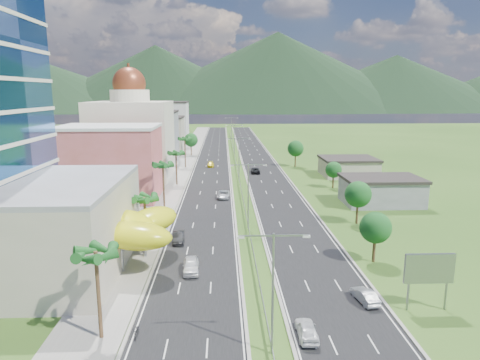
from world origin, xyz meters
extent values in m
plane|color=#2D5119|center=(0.00, 0.00, 0.00)|extent=(500.00, 500.00, 0.00)
cube|color=black|center=(-7.50, 90.00, 0.02)|extent=(11.00, 260.00, 0.04)
cube|color=black|center=(7.50, 90.00, 0.02)|extent=(11.00, 260.00, 0.04)
cube|color=gray|center=(-17.00, 90.00, 0.06)|extent=(7.00, 260.00, 0.12)
cube|color=gray|center=(0.00, 72.00, 0.62)|extent=(0.08, 216.00, 0.28)
cube|color=gray|center=(0.00, 174.00, 0.35)|extent=(0.10, 0.12, 0.70)
cylinder|color=gray|center=(0.00, -25.00, 5.50)|extent=(0.20, 0.20, 11.00)
cube|color=gray|center=(-1.44, -25.00, 10.80)|extent=(2.88, 0.12, 0.12)
cube|color=gray|center=(1.44, -25.00, 10.80)|extent=(2.88, 0.12, 0.12)
cube|color=silver|center=(-2.72, -25.00, 10.70)|extent=(0.60, 0.25, 0.18)
cube|color=silver|center=(2.72, -25.00, 10.70)|extent=(0.60, 0.25, 0.18)
cylinder|color=gray|center=(0.00, 10.00, 5.50)|extent=(0.20, 0.20, 11.00)
cube|color=gray|center=(-1.44, 10.00, 10.80)|extent=(2.88, 0.12, 0.12)
cube|color=gray|center=(1.44, 10.00, 10.80)|extent=(2.88, 0.12, 0.12)
cube|color=silver|center=(-2.72, 10.00, 10.70)|extent=(0.60, 0.25, 0.18)
cube|color=silver|center=(2.72, 10.00, 10.70)|extent=(0.60, 0.25, 0.18)
cylinder|color=gray|center=(0.00, 50.00, 5.50)|extent=(0.20, 0.20, 11.00)
cube|color=gray|center=(-1.44, 50.00, 10.80)|extent=(2.88, 0.12, 0.12)
cube|color=gray|center=(1.44, 50.00, 10.80)|extent=(2.88, 0.12, 0.12)
cube|color=silver|center=(-2.72, 50.00, 10.70)|extent=(0.60, 0.25, 0.18)
cube|color=silver|center=(2.72, 50.00, 10.70)|extent=(0.60, 0.25, 0.18)
cylinder|color=gray|center=(0.00, 95.00, 5.50)|extent=(0.20, 0.20, 11.00)
cube|color=gray|center=(-1.44, 95.00, 10.80)|extent=(2.88, 0.12, 0.12)
cube|color=gray|center=(1.44, 95.00, 10.80)|extent=(2.88, 0.12, 0.12)
cube|color=silver|center=(-2.72, 95.00, 10.70)|extent=(0.60, 0.25, 0.18)
cube|color=silver|center=(2.72, 95.00, 10.70)|extent=(0.60, 0.25, 0.18)
cylinder|color=gray|center=(0.00, 140.00, 5.50)|extent=(0.20, 0.20, 11.00)
cube|color=gray|center=(-1.44, 140.00, 10.80)|extent=(2.88, 0.12, 0.12)
cube|color=gray|center=(1.44, 140.00, 10.80)|extent=(2.88, 0.12, 0.12)
cube|color=silver|center=(-2.72, 140.00, 10.70)|extent=(0.60, 0.25, 0.18)
cube|color=silver|center=(2.72, 140.00, 10.70)|extent=(0.60, 0.25, 0.18)
cube|color=#A49D87|center=(-32.00, -6.00, 5.50)|extent=(30.00, 24.00, 11.00)
cylinder|color=gray|center=(-24.00, -2.00, 2.00)|extent=(0.50, 0.50, 4.00)
cylinder|color=gray|center=(-17.00, -7.00, 2.00)|extent=(0.50, 0.50, 4.00)
cylinder|color=gray|center=(-21.00, -10.00, 2.00)|extent=(0.50, 0.50, 4.00)
cylinder|color=gray|center=(-15.00, -2.00, 2.00)|extent=(0.50, 0.50, 4.00)
cube|color=#BE564E|center=(-28.00, 32.00, 7.50)|extent=(20.00, 15.00, 15.00)
cube|color=beige|center=(-28.00, 55.00, 10.00)|extent=(20.00, 20.00, 20.00)
cylinder|color=beige|center=(-28.00, 55.00, 21.50)|extent=(10.00, 10.00, 3.00)
sphere|color=brown|center=(-28.00, 55.00, 24.50)|extent=(8.40, 8.40, 8.40)
cube|color=gray|center=(-27.00, 80.00, 8.00)|extent=(16.00, 15.00, 16.00)
cube|color=#A49D87|center=(-27.00, 102.00, 6.50)|extent=(16.00, 15.00, 13.00)
cube|color=silver|center=(-27.00, 125.00, 9.00)|extent=(16.00, 15.00, 18.00)
cylinder|color=gray|center=(15.00, -18.00, 1.60)|extent=(0.24, 0.24, 3.20)
cylinder|color=gray|center=(19.00, -18.00, 1.60)|extent=(0.24, 0.24, 3.20)
cube|color=#D85919|center=(17.00, -18.00, 4.60)|extent=(5.20, 0.35, 3.20)
cube|color=gray|center=(28.00, 25.00, 2.50)|extent=(15.00, 10.00, 5.00)
cube|color=#A49D87|center=(30.00, 55.00, 2.20)|extent=(14.00, 12.00, 4.40)
cylinder|color=#47301C|center=(-15.50, -22.00, 4.25)|extent=(0.36, 0.36, 8.50)
cylinder|color=#47301C|center=(-15.50, 2.00, 3.75)|extent=(0.36, 0.36, 7.50)
cylinder|color=#47301C|center=(-15.50, 22.00, 4.50)|extent=(0.36, 0.36, 9.00)
cylinder|color=#47301C|center=(-15.50, 45.00, 4.00)|extent=(0.36, 0.36, 8.00)
cylinder|color=#47301C|center=(-15.50, 70.00, 4.40)|extent=(0.36, 0.36, 8.80)
cylinder|color=#47301C|center=(-15.50, 95.00, 2.45)|extent=(0.40, 0.40, 4.90)
sphere|color=#1A551F|center=(-15.50, 95.00, 5.60)|extent=(4.90, 4.90, 4.90)
cylinder|color=#47301C|center=(16.00, -5.00, 2.10)|extent=(0.40, 0.40, 4.20)
sphere|color=#1A551F|center=(16.00, -5.00, 4.80)|extent=(4.20, 4.20, 4.20)
cylinder|color=#47301C|center=(19.00, 12.00, 2.27)|extent=(0.40, 0.40, 4.55)
sphere|color=#1A551F|center=(19.00, 12.00, 5.20)|extent=(4.55, 4.55, 4.55)
cylinder|color=#47301C|center=(22.00, 40.00, 1.92)|extent=(0.40, 0.40, 3.85)
sphere|color=#1A551F|center=(22.00, 40.00, 4.40)|extent=(3.85, 3.85, 3.85)
cylinder|color=#47301C|center=(18.00, 70.00, 2.45)|extent=(0.40, 0.40, 4.90)
sphere|color=#1A551F|center=(18.00, 70.00, 5.60)|extent=(4.90, 4.90, 4.90)
imported|color=white|center=(-8.27, -7.38, 0.87)|extent=(2.25, 5.00, 1.67)
imported|color=black|center=(-10.96, 3.76, 0.81)|extent=(1.89, 4.76, 1.54)
imported|color=#B8BCC1|center=(-4.11, 31.06, 0.79)|extent=(2.91, 5.59, 1.50)
imported|color=yellow|center=(-7.87, 70.65, 0.75)|extent=(2.11, 4.92, 1.41)
imported|color=white|center=(3.53, -22.62, 0.79)|extent=(1.84, 4.44, 1.50)
imported|color=#AEB1B6|center=(11.15, -16.10, 0.75)|extent=(2.21, 4.51, 1.42)
imported|color=black|center=(4.98, 59.80, 0.79)|extent=(2.65, 5.44, 1.49)
imported|color=black|center=(-12.30, -21.81, 0.65)|extent=(0.58, 1.90, 1.21)
camera|label=1|loc=(-4.12, -58.33, 22.36)|focal=32.00mm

